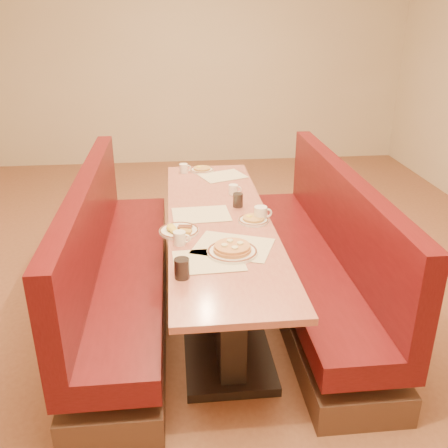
{
  "coord_description": "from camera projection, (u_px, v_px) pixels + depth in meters",
  "views": [
    {
      "loc": [
        -0.29,
        -3.16,
        2.09
      ],
      "look_at": [
        0.0,
        -0.33,
        0.85
      ],
      "focal_mm": 40.0,
      "sensor_mm": 36.0,
      "label": 1
    }
  ],
  "objects": [
    {
      "name": "coffee_mug_a",
      "position": [
        261.0,
        213.0,
        3.4
      ],
      "size": [
        0.13,
        0.09,
        0.09
      ],
      "rotation": [
        0.0,
        0.0,
        0.01
      ],
      "color": "white",
      "rests_on": "diner_table"
    },
    {
      "name": "placemat_far_left",
      "position": [
        201.0,
        214.0,
        3.5
      ],
      "size": [
        0.41,
        0.32,
        0.0
      ],
      "primitive_type": "cube",
      "rotation": [
        0.0,
        0.0,
        0.05
      ],
      "color": "#F9F1C3",
      "rests_on": "diner_table"
    },
    {
      "name": "placemat_near_left",
      "position": [
        209.0,
        261.0,
        2.86
      ],
      "size": [
        0.42,
        0.32,
        0.0
      ],
      "primitive_type": "cube",
      "rotation": [
        0.0,
        0.0,
        0.05
      ],
      "color": "#F9F1C3",
      "rests_on": "diner_table"
    },
    {
      "name": "pancake_plate",
      "position": [
        232.0,
        250.0,
        2.94
      ],
      "size": [
        0.3,
        0.3,
        0.07
      ],
      "rotation": [
        0.0,
        0.0,
        -0.25
      ],
      "color": "white",
      "rests_on": "diner_table"
    },
    {
      "name": "soda_tumbler_mid",
      "position": [
        238.0,
        200.0,
        3.63
      ],
      "size": [
        0.07,
        0.07,
        0.1
      ],
      "color": "black",
      "rests_on": "diner_table"
    },
    {
      "name": "booth_left",
      "position": [
        116.0,
        273.0,
        3.53
      ],
      "size": [
        0.55,
        2.5,
        1.05
      ],
      "color": "#4C3326",
      "rests_on": "ground"
    },
    {
      "name": "extra_plate_mid",
      "position": [
        253.0,
        220.0,
        3.39
      ],
      "size": [
        0.21,
        0.21,
        0.04
      ],
      "rotation": [
        0.0,
        0.0,
        -0.09
      ],
      "color": "white",
      "rests_on": "diner_table"
    },
    {
      "name": "placemat_near_right",
      "position": [
        233.0,
        246.0,
        3.03
      ],
      "size": [
        0.55,
        0.49,
        0.0
      ],
      "primitive_type": "cube",
      "rotation": [
        0.0,
        0.0,
        -0.38
      ],
      "color": "#F9F1C3",
      "rests_on": "diner_table"
    },
    {
      "name": "coffee_mug_b",
      "position": [
        180.0,
        238.0,
        3.05
      ],
      "size": [
        0.11,
        0.08,
        0.08
      ],
      "rotation": [
        0.0,
        0.0,
        -0.3
      ],
      "color": "white",
      "rests_on": "diner_table"
    },
    {
      "name": "booth_right",
      "position": [
        318.0,
        263.0,
        3.66
      ],
      "size": [
        0.55,
        2.5,
        1.05
      ],
      "color": "#4C3326",
      "rests_on": "ground"
    },
    {
      "name": "coffee_mug_d",
      "position": [
        184.0,
        168.0,
        4.38
      ],
      "size": [
        0.11,
        0.07,
        0.08
      ],
      "rotation": [
        0.0,
        0.0,
        0.03
      ],
      "color": "white",
      "rests_on": "diner_table"
    },
    {
      "name": "placemat_far_right",
      "position": [
        223.0,
        176.0,
        4.3
      ],
      "size": [
        0.44,
        0.39,
        0.0
      ],
      "primitive_type": "cube",
      "rotation": [
        0.0,
        0.0,
        0.37
      ],
      "color": "#F9F1C3",
      "rests_on": "diner_table"
    },
    {
      "name": "ground",
      "position": [
        220.0,
        311.0,
        3.74
      ],
      "size": [
        8.0,
        8.0,
        0.0
      ],
      "primitive_type": "plane",
      "color": "#9E6647",
      "rests_on": "ground"
    },
    {
      "name": "diner_table",
      "position": [
        219.0,
        267.0,
        3.59
      ],
      "size": [
        0.7,
        2.5,
        0.75
      ],
      "color": "black",
      "rests_on": "ground"
    },
    {
      "name": "eggs_plate",
      "position": [
        179.0,
        230.0,
        3.22
      ],
      "size": [
        0.26,
        0.26,
        0.05
      ],
      "rotation": [
        0.0,
        0.0,
        -0.27
      ],
      "color": "white",
      "rests_on": "diner_table"
    },
    {
      "name": "room_envelope",
      "position": [
        218.0,
        36.0,
        2.97
      ],
      "size": [
        6.04,
        8.04,
        2.82
      ],
      "color": "beige",
      "rests_on": "ground"
    },
    {
      "name": "coffee_mug_c",
      "position": [
        234.0,
        189.0,
        3.87
      ],
      "size": [
        0.1,
        0.07,
        0.08
      ],
      "rotation": [
        0.0,
        0.0,
        -0.06
      ],
      "color": "white",
      "rests_on": "diner_table"
    },
    {
      "name": "soda_tumbler_near",
      "position": [
        182.0,
        269.0,
        2.66
      ],
      "size": [
        0.08,
        0.08,
        0.11
      ],
      "color": "black",
      "rests_on": "diner_table"
    },
    {
      "name": "extra_plate_far",
      "position": [
        202.0,
        169.0,
        4.43
      ],
      "size": [
        0.21,
        0.21,
        0.04
      ],
      "rotation": [
        0.0,
        0.0,
        -0.25
      ],
      "color": "white",
      "rests_on": "diner_table"
    }
  ]
}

